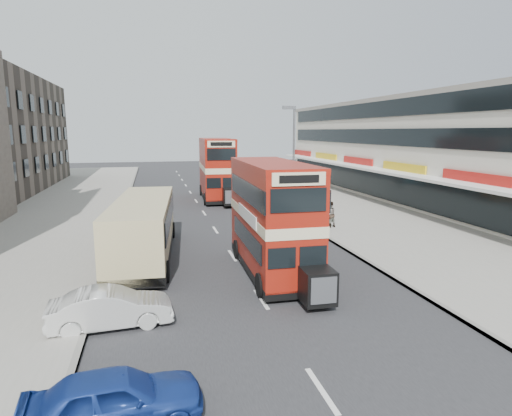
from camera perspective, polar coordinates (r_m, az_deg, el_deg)
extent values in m
plane|color=#28282B|center=(14.95, 2.67, -14.79)|extent=(160.00, 160.00, 0.00)
cube|color=#28282B|center=(33.81, -6.88, -0.67)|extent=(12.00, 90.00, 0.01)
cube|color=gray|center=(37.13, 11.83, 0.27)|extent=(12.00, 90.00, 0.15)
cube|color=gray|center=(34.56, -27.05, -1.37)|extent=(12.00, 90.00, 0.15)
cube|color=gray|center=(33.66, -17.24, -0.98)|extent=(0.20, 90.00, 0.16)
cube|color=gray|center=(35.02, 3.08, -0.12)|extent=(0.20, 90.00, 0.16)
cube|color=beige|center=(42.39, 20.76, 7.05)|extent=(8.00, 46.00, 9.00)
cube|color=black|center=(40.49, 15.76, 3.09)|extent=(0.10, 44.00, 2.40)
cube|color=gray|center=(42.45, 21.16, 13.25)|extent=(8.20, 46.20, 0.40)
cube|color=white|center=(39.94, 14.79, 5.06)|extent=(1.80, 44.00, 0.20)
cylinder|color=slate|center=(32.79, 4.99, 6.08)|extent=(0.16, 0.16, 8.00)
cube|color=slate|center=(32.63, 4.42, 13.09)|extent=(1.00, 0.20, 0.25)
cube|color=black|center=(19.70, 2.03, -7.50)|extent=(2.55, 7.63, 0.33)
cube|color=maroon|center=(19.39, 2.05, -4.30)|extent=(2.53, 7.63, 2.08)
cube|color=beige|center=(19.13, 2.07, -0.86)|extent=(2.58, 7.67, 0.43)
cube|color=maroon|center=(18.94, 2.09, 2.52)|extent=(2.53, 7.63, 1.99)
cube|color=maroon|center=(18.83, 2.11, 5.75)|extent=(2.56, 7.65, 0.24)
cube|color=black|center=(15.77, 8.16, -10.17)|extent=(1.16, 1.16, 1.23)
cube|color=black|center=(40.61, -5.16, 1.70)|extent=(3.15, 8.70, 0.38)
cube|color=maroon|center=(40.44, -5.19, 3.50)|extent=(3.13, 8.70, 2.36)
cube|color=beige|center=(40.31, -5.22, 5.40)|extent=(3.17, 8.74, 0.48)
cube|color=maroon|center=(40.22, -5.25, 7.22)|extent=(3.13, 8.70, 2.25)
cube|color=maroon|center=(40.18, -5.28, 8.95)|extent=(3.15, 8.72, 0.27)
cube|color=black|center=(35.75, -3.34, 1.53)|extent=(1.36, 1.35, 1.39)
cube|color=black|center=(22.60, -14.52, -5.29)|extent=(3.45, 10.50, 0.41)
cube|color=tan|center=(22.32, -14.65, -2.35)|extent=(3.43, 10.50, 2.68)
imported|color=navy|center=(10.54, -18.20, -22.83)|extent=(3.92, 1.89, 1.29)
imported|color=silver|center=(15.09, -18.63, -12.44)|extent=(3.97, 1.62, 1.28)
imported|color=maroon|center=(29.40, 3.83, -1.02)|extent=(4.38, 1.98, 1.24)
imported|color=orange|center=(33.89, 1.17, 0.39)|extent=(4.12, 2.01, 1.13)
imported|color=#62ACC5|center=(46.72, -2.40, 3.13)|extent=(3.63, 1.50, 1.23)
imported|color=gray|center=(28.24, 9.73, -0.82)|extent=(0.73, 0.60, 1.71)
imported|color=gray|center=(44.09, 3.73, 3.11)|extent=(0.95, 0.49, 1.56)
imported|color=gray|center=(36.85, 0.27, 1.00)|extent=(0.81, 1.77, 0.90)
imported|color=black|center=(36.75, 0.27, 2.03)|extent=(0.60, 0.44, 1.53)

